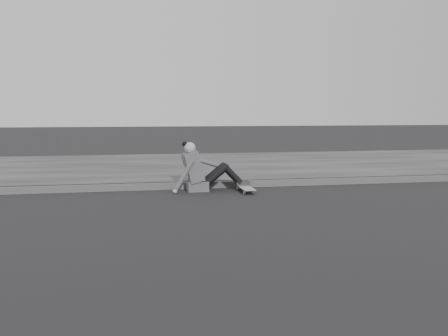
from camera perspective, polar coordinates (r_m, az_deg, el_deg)
name	(u,v)px	position (r m, az deg, el deg)	size (l,w,h in m)	color
ground	(328,213)	(7.02, 11.85, -5.11)	(80.00, 80.00, 0.00)	black
curb	(274,183)	(9.40, 5.76, -1.70)	(24.00, 0.16, 0.12)	#454545
sidewalk	(239,166)	(12.30, 1.71, 0.27)	(24.00, 6.00, 0.12)	#343434
skateboard	(245,188)	(8.70, 2.42, -2.26)	(0.20, 0.78, 0.09)	#A5A59F
seated_woman	(201,171)	(8.76, -2.62, -0.29)	(1.38, 0.46, 0.88)	#48484A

